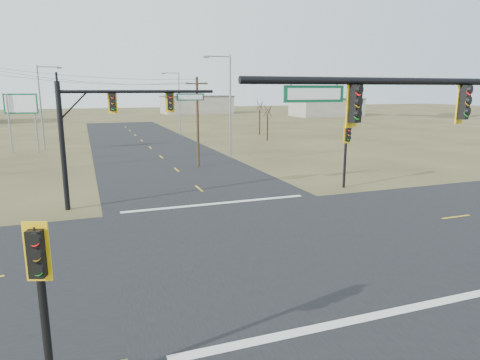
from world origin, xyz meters
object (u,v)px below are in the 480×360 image
(highway_sign, at_px, (22,112))
(bare_tree_c, at_px, (268,111))
(streetlight_a, at_px, (228,100))
(streetlight_b, at_px, (178,100))
(mast_arm_near, at_px, (472,134))
(pedestal_signal_sw, at_px, (39,275))
(utility_pole_near, at_px, (198,120))
(streetlight_c, at_px, (42,103))
(bare_tree_d, at_px, (260,105))
(pedestal_signal_ne, at_px, (347,142))
(mast_arm_far, at_px, (111,118))

(highway_sign, xyz_separation_m, bare_tree_c, (31.04, 2.04, -0.47))
(streetlight_a, distance_m, streetlight_b, 23.25)
(streetlight_b, bearing_deg, mast_arm_near, -97.13)
(pedestal_signal_sw, bearing_deg, utility_pole_near, 88.42)
(mast_arm_near, height_order, streetlight_c, streetlight_c)
(pedestal_signal_sw, xyz_separation_m, highway_sign, (-5.27, 44.37, 1.45))
(highway_sign, xyz_separation_m, streetlight_a, (21.22, -9.71, 1.34))
(streetlight_b, relative_size, bare_tree_d, 1.67)
(streetlight_b, bearing_deg, pedestal_signal_ne, -89.41)
(highway_sign, bearing_deg, streetlight_c, 57.97)
(highway_sign, bearing_deg, pedestal_signal_ne, -39.42)
(pedestal_signal_sw, xyz_separation_m, streetlight_b, (15.41, 57.90, 2.29))
(pedestal_signal_sw, relative_size, highway_sign, 0.66)
(mast_arm_far, bearing_deg, bare_tree_c, 69.64)
(bare_tree_c, xyz_separation_m, bare_tree_d, (1.96, 7.58, 0.52))
(pedestal_signal_ne, distance_m, streetlight_b, 41.30)
(utility_pole_near, bearing_deg, streetlight_a, 48.46)
(pedestal_signal_sw, xyz_separation_m, utility_pole_near, (11.14, 29.23, 1.10))
(bare_tree_d, bearing_deg, mast_arm_near, -105.64)
(utility_pole_near, bearing_deg, mast_arm_near, -86.65)
(pedestal_signal_sw, xyz_separation_m, bare_tree_c, (25.78, 46.41, 0.98))
(pedestal_signal_sw, relative_size, streetlight_b, 0.45)
(bare_tree_d, bearing_deg, pedestal_signal_ne, -103.10)
(highway_sign, height_order, streetlight_a, streetlight_a)
(pedestal_signal_sw, bearing_deg, streetlight_c, 113.24)
(mast_arm_far, xyz_separation_m, streetlight_c, (-5.96, 29.13, 0.10))
(mast_arm_far, xyz_separation_m, streetlight_a, (13.22, 17.08, 0.55))
(utility_pole_near, distance_m, streetlight_b, 29.01)
(streetlight_a, relative_size, streetlight_c, 1.08)
(utility_pole_near, xyz_separation_m, highway_sign, (-16.41, 15.14, 0.35))
(pedestal_signal_ne, bearing_deg, streetlight_b, 106.47)
(pedestal_signal_ne, xyz_separation_m, pedestal_signal_sw, (-19.08, -16.82, -0.15))
(mast_arm_far, height_order, streetlight_b, streetlight_b)
(streetlight_b, bearing_deg, streetlight_c, -153.54)
(utility_pole_near, relative_size, streetlight_a, 0.77)
(bare_tree_c, bearing_deg, pedestal_signal_ne, -102.75)
(mast_arm_near, bearing_deg, mast_arm_far, 97.66)
(utility_pole_near, xyz_separation_m, bare_tree_c, (14.64, 17.18, -0.11))
(mast_arm_near, bearing_deg, streetlight_b, 64.23)
(pedestal_signal_sw, bearing_deg, bare_tree_d, 82.10)
(utility_pole_near, height_order, streetlight_c, streetlight_c)
(highway_sign, xyz_separation_m, bare_tree_d, (33.00, 9.62, 0.05))
(bare_tree_d, bearing_deg, streetlight_c, -166.76)
(pedestal_signal_sw, distance_m, bare_tree_d, 60.72)
(utility_pole_near, bearing_deg, streetlight_c, 129.41)
(utility_pole_near, distance_m, bare_tree_c, 22.57)
(mast_arm_far, relative_size, bare_tree_c, 1.75)
(highway_sign, distance_m, streetlight_c, 3.23)
(streetlight_c, relative_size, bare_tree_d, 1.69)
(utility_pole_near, relative_size, highway_sign, 1.23)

